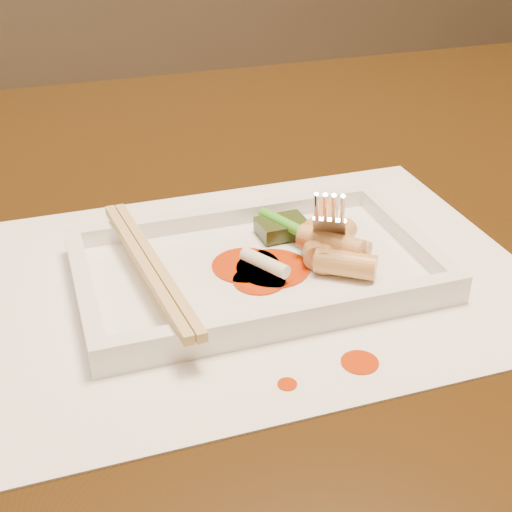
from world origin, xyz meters
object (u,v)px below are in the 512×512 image
object	(u,v)px
placemat	(256,278)
plate_base	(256,272)
table	(136,344)
chopstick_a	(144,266)
fork	(339,153)

from	to	relation	value
placemat	plate_base	distance (m)	0.00
table	placemat	size ratio (longest dim) A/B	3.50
placemat	plate_base	size ratio (longest dim) A/B	1.54
chopstick_a	fork	size ratio (longest dim) A/B	1.34
chopstick_a	table	bearing A→B (deg)	91.29
plate_base	fork	world-z (taller)	fork
table	placemat	xyz separation A→B (m)	(0.08, -0.08, 0.10)
table	plate_base	size ratio (longest dim) A/B	5.38
placemat	plate_base	world-z (taller)	plate_base
table	plate_base	bearing A→B (deg)	-44.35
placemat	fork	size ratio (longest dim) A/B	2.86
placemat	plate_base	xyz separation A→B (m)	(0.00, 0.00, 0.00)
plate_base	fork	distance (m)	0.11
chopstick_a	fork	bearing A→B (deg)	6.75
placemat	fork	distance (m)	0.11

